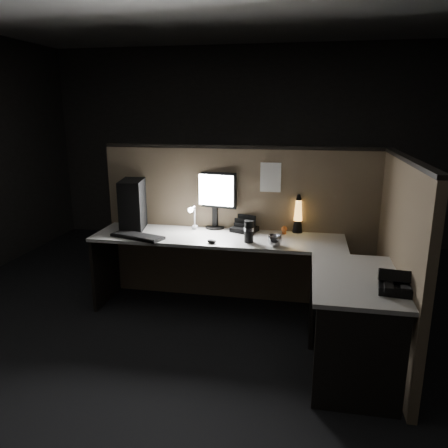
% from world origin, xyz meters
% --- Properties ---
extents(floor, '(6.00, 6.00, 0.00)m').
position_xyz_m(floor, '(0.00, 0.00, 0.00)').
color(floor, black).
rests_on(floor, ground).
extents(room_shell, '(6.00, 6.00, 6.00)m').
position_xyz_m(room_shell, '(0.00, 0.00, 1.62)').
color(room_shell, silver).
rests_on(room_shell, ground).
extents(partition_back, '(2.66, 0.06, 1.50)m').
position_xyz_m(partition_back, '(0.00, 0.93, 0.75)').
color(partition_back, brown).
rests_on(partition_back, ground).
extents(partition_right, '(0.06, 1.66, 1.50)m').
position_xyz_m(partition_right, '(1.33, 0.10, 0.75)').
color(partition_right, brown).
rests_on(partition_right, ground).
extents(desk, '(2.60, 1.60, 0.73)m').
position_xyz_m(desk, '(0.18, 0.25, 0.58)').
color(desk, '#B9B5AE').
rests_on(desk, ground).
extents(pc_tower, '(0.29, 0.49, 0.48)m').
position_xyz_m(pc_tower, '(-1.01, 0.75, 0.97)').
color(pc_tower, black).
rests_on(pc_tower, desk).
extents(monitor, '(0.43, 0.18, 0.55)m').
position_xyz_m(monitor, '(-0.23, 0.89, 1.06)').
color(monitor, black).
rests_on(monitor, desk).
extents(keyboard, '(0.53, 0.31, 0.02)m').
position_xyz_m(keyboard, '(-0.85, 0.42, 0.74)').
color(keyboard, black).
rests_on(keyboard, desk).
extents(mouse, '(0.10, 0.08, 0.03)m').
position_xyz_m(mouse, '(-0.16, 0.39, 0.75)').
color(mouse, black).
rests_on(mouse, desk).
extents(clip_lamp, '(0.05, 0.19, 0.25)m').
position_xyz_m(clip_lamp, '(-0.42, 0.73, 0.87)').
color(clip_lamp, silver).
rests_on(clip_lamp, desk).
extents(organizer, '(0.28, 0.26, 0.17)m').
position_xyz_m(organizer, '(0.07, 0.82, 0.77)').
color(organizer, black).
rests_on(organizer, desk).
extents(lava_lamp, '(0.10, 0.10, 0.36)m').
position_xyz_m(lava_lamp, '(0.56, 0.88, 0.88)').
color(lava_lamp, black).
rests_on(lava_lamp, desk).
extents(travel_mug, '(0.09, 0.09, 0.19)m').
position_xyz_m(travel_mug, '(0.15, 0.47, 0.83)').
color(travel_mug, black).
rests_on(travel_mug, desk).
extents(steel_mug, '(0.13, 0.13, 0.10)m').
position_xyz_m(steel_mug, '(0.39, 0.41, 0.78)').
color(steel_mug, '#B4B3BA').
rests_on(steel_mug, desk).
extents(figurine, '(0.05, 0.05, 0.05)m').
position_xyz_m(figurine, '(0.44, 0.80, 0.78)').
color(figurine, orange).
rests_on(figurine, desk).
extents(pinned_paper, '(0.19, 0.00, 0.28)m').
position_xyz_m(pinned_paper, '(0.30, 0.90, 1.24)').
color(pinned_paper, white).
rests_on(pinned_paper, partition_back).
extents(desk_phone, '(0.27, 0.28, 0.15)m').
position_xyz_m(desk_phone, '(1.24, -0.40, 0.79)').
color(desk_phone, black).
rests_on(desk_phone, desk).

